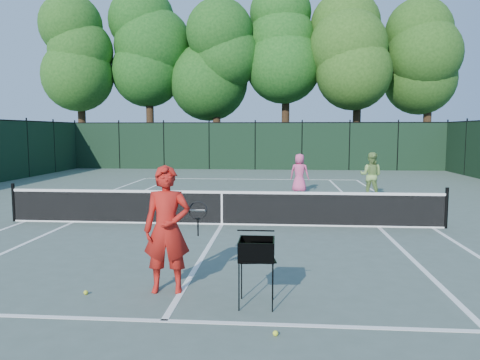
# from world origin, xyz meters

# --- Properties ---
(ground) EXTENTS (90.00, 90.00, 0.00)m
(ground) POSITION_xyz_m (0.00, 0.00, 0.00)
(ground) COLOR #4B5B51
(ground) RESTS_ON ground
(sideline_doubles_left) EXTENTS (0.10, 23.77, 0.01)m
(sideline_doubles_left) POSITION_xyz_m (-5.49, 0.00, 0.00)
(sideline_doubles_left) COLOR white
(sideline_doubles_left) RESTS_ON ground
(sideline_doubles_right) EXTENTS (0.10, 23.77, 0.01)m
(sideline_doubles_right) POSITION_xyz_m (5.49, 0.00, 0.00)
(sideline_doubles_right) COLOR white
(sideline_doubles_right) RESTS_ON ground
(sideline_singles_left) EXTENTS (0.10, 23.77, 0.01)m
(sideline_singles_left) POSITION_xyz_m (-4.12, 0.00, 0.00)
(sideline_singles_left) COLOR white
(sideline_singles_left) RESTS_ON ground
(sideline_singles_right) EXTENTS (0.10, 23.77, 0.01)m
(sideline_singles_right) POSITION_xyz_m (4.12, 0.00, 0.00)
(sideline_singles_right) COLOR white
(sideline_singles_right) RESTS_ON ground
(baseline_far) EXTENTS (10.97, 0.10, 0.01)m
(baseline_far) POSITION_xyz_m (0.00, 11.88, 0.00)
(baseline_far) COLOR white
(baseline_far) RESTS_ON ground
(service_line_near) EXTENTS (8.23, 0.10, 0.01)m
(service_line_near) POSITION_xyz_m (0.00, -6.40, 0.00)
(service_line_near) COLOR white
(service_line_near) RESTS_ON ground
(service_line_far) EXTENTS (8.23, 0.10, 0.01)m
(service_line_far) POSITION_xyz_m (0.00, 6.40, 0.00)
(service_line_far) COLOR white
(service_line_far) RESTS_ON ground
(center_service_line) EXTENTS (0.10, 12.80, 0.01)m
(center_service_line) POSITION_xyz_m (0.00, 0.00, 0.00)
(center_service_line) COLOR white
(center_service_line) RESTS_ON ground
(tennis_net) EXTENTS (11.69, 0.09, 1.06)m
(tennis_net) POSITION_xyz_m (0.00, 0.00, 0.48)
(tennis_net) COLOR black
(tennis_net) RESTS_ON ground
(fence_far) EXTENTS (24.00, 0.05, 3.00)m
(fence_far) POSITION_xyz_m (0.00, 18.00, 1.50)
(fence_far) COLOR black
(fence_far) RESTS_ON ground
(tree_0) EXTENTS (6.40, 6.40, 13.14)m
(tree_0) POSITION_xyz_m (-13.00, 21.50, 8.16)
(tree_0) COLOR black
(tree_0) RESTS_ON ground
(tree_1) EXTENTS (6.80, 6.80, 13.98)m
(tree_1) POSITION_xyz_m (-8.00, 22.00, 8.69)
(tree_1) COLOR black
(tree_1) RESTS_ON ground
(tree_2) EXTENTS (6.00, 6.00, 12.40)m
(tree_2) POSITION_xyz_m (-3.00, 21.80, 7.73)
(tree_2) COLOR black
(tree_2) RESTS_ON ground
(tree_3) EXTENTS (7.00, 7.00, 14.45)m
(tree_3) POSITION_xyz_m (2.00, 22.30, 9.01)
(tree_3) COLOR black
(tree_3) RESTS_ON ground
(tree_4) EXTENTS (6.20, 6.20, 12.97)m
(tree_4) POSITION_xyz_m (7.00, 21.60, 8.14)
(tree_4) COLOR black
(tree_4) RESTS_ON ground
(tree_5) EXTENTS (5.80, 5.80, 12.23)m
(tree_5) POSITION_xyz_m (12.00, 22.10, 7.71)
(tree_5) COLOR black
(tree_5) RESTS_ON ground
(coach) EXTENTS (0.95, 0.71, 1.97)m
(coach) POSITION_xyz_m (-0.21, -5.26, 0.99)
(coach) COLOR #B41B14
(coach) RESTS_ON ground
(player_pink) EXTENTS (0.87, 0.68, 1.58)m
(player_pink) POSITION_xyz_m (2.36, 6.86, 0.79)
(player_pink) COLOR #DD4E86
(player_pink) RESTS_ON ground
(player_green) EXTENTS (1.01, 0.91, 1.71)m
(player_green) POSITION_xyz_m (4.93, 5.38, 0.85)
(player_green) COLOR #81AB55
(player_green) RESTS_ON ground
(ball_hopper) EXTENTS (0.58, 0.58, 0.97)m
(ball_hopper) POSITION_xyz_m (1.19, -5.73, 0.81)
(ball_hopper) COLOR black
(ball_hopper) RESTS_ON ground
(loose_ball_near_cart) EXTENTS (0.07, 0.07, 0.07)m
(loose_ball_near_cart) POSITION_xyz_m (1.47, -6.73, 0.03)
(loose_ball_near_cart) COLOR #D7EA2F
(loose_ball_near_cart) RESTS_ON ground
(loose_ball_midcourt) EXTENTS (0.07, 0.07, 0.07)m
(loose_ball_midcourt) POSITION_xyz_m (-1.43, -5.51, 0.03)
(loose_ball_midcourt) COLOR #CAD72B
(loose_ball_midcourt) RESTS_ON ground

